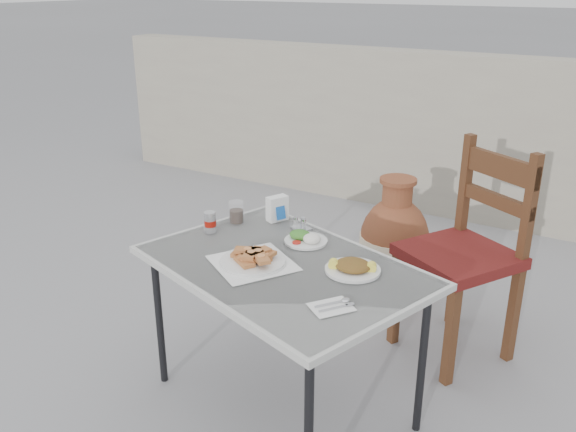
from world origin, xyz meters
The scene contains 13 objects.
ground centered at (0.00, 0.00, 0.00)m, with size 80.00×80.00×0.00m, color gray.
cafe_table centered at (0.09, -0.10, 0.62)m, with size 1.27×1.05×0.66m.
pide_plate centered at (0.00, -0.16, 0.69)m, with size 0.40×0.40×0.06m.
salad_rice_plate centered at (0.07, 0.12, 0.68)m, with size 0.18×0.18×0.05m.
salad_chopped_plate centered at (0.36, -0.03, 0.68)m, with size 0.21×0.21×0.05m.
soda_can centered at (-0.33, 0.01, 0.71)m, with size 0.05×0.05×0.09m.
cola_glass centered at (-0.30, 0.16, 0.71)m, with size 0.07×0.07×0.10m.
napkin_holder centered at (-0.16, 0.27, 0.72)m, with size 0.09×0.11×0.11m.
condiment_caddy centered at (-0.01, 0.23, 0.68)m, with size 0.10×0.09×0.06m.
cutlery_napkin centered at (0.42, -0.30, 0.67)m, with size 0.17×0.18×0.01m.
chair centered at (0.61, 0.69, 0.52)m, with size 0.61×0.61×1.01m.
terracotta_urn centered at (0.12, 1.08, 0.32)m, with size 0.39×0.39×0.68m.
back_wall centered at (0.00, 2.50, 0.60)m, with size 6.00×0.25×1.20m, color gray.
Camera 1 is at (1.19, -1.93, 1.70)m, focal length 38.00 mm.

